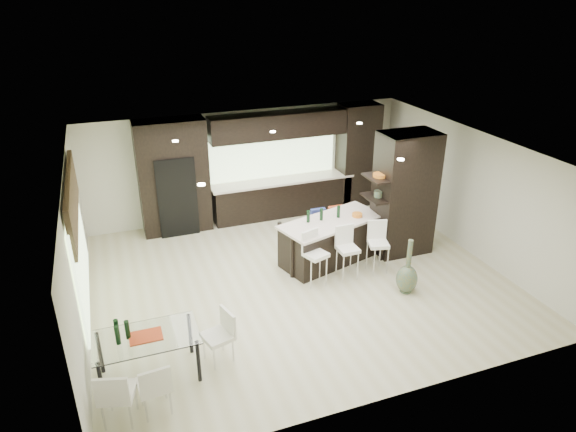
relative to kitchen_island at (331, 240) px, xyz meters
name	(u,v)px	position (x,y,z in m)	size (l,w,h in m)	color
ground	(298,279)	(-0.94, -0.51, -0.47)	(8.00, 8.00, 0.00)	beige
back_wall	(248,164)	(-0.94, 2.99, 0.88)	(8.00, 0.02, 2.70)	beige
left_wall	(77,253)	(-4.94, -0.51, 0.88)	(0.02, 7.00, 2.70)	beige
right_wall	(471,192)	(3.06, -0.51, 0.88)	(0.02, 7.00, 2.70)	beige
ceiling	(299,151)	(-0.94, -0.51, 2.23)	(8.00, 7.00, 0.02)	white
window_left	(79,248)	(-4.90, -0.31, 0.88)	(0.04, 3.20, 1.90)	#B2D199
window_back	(271,154)	(-0.34, 2.95, 1.08)	(3.40, 0.04, 1.20)	#B2D199
stone_accent	(72,199)	(-4.87, -0.31, 1.78)	(0.08, 3.00, 0.80)	brown
ceiling_spots	(295,148)	(-0.94, -0.26, 2.21)	(4.00, 3.00, 0.02)	white
back_cabinetry	(271,165)	(-0.44, 2.66, 0.88)	(6.80, 0.68, 2.70)	black
refrigerator	(175,194)	(-2.84, 2.61, 0.48)	(0.90, 0.68, 1.90)	black
partition_column	(405,194)	(1.66, -0.11, 0.88)	(1.20, 0.80, 2.70)	black
kitchen_island	(331,240)	(0.00, 0.00, 0.00)	(2.25, 0.97, 0.94)	black
stool_left	(316,264)	(-0.69, -0.78, -0.02)	(0.40, 0.40, 0.91)	white
stool_mid	(347,258)	(0.00, -0.78, -0.02)	(0.39, 0.39, 0.89)	white
stool_right	(378,252)	(0.69, -0.78, -0.03)	(0.39, 0.39, 0.88)	white
bench	(332,233)	(0.37, 0.71, -0.22)	(1.27, 0.49, 0.49)	black
floor_vase	(408,266)	(0.85, -1.66, 0.09)	(0.41, 0.41, 1.12)	#4B5A40
dining_table	(149,357)	(-4.08, -2.35, -0.10)	(1.53, 0.86, 0.74)	white
chair_near	(154,388)	(-4.08, -3.08, -0.07)	(0.43, 0.43, 0.79)	white
chair_far	(118,396)	(-4.56, -3.09, -0.05)	(0.45, 0.45, 0.83)	white
chair_end	(218,340)	(-3.02, -2.35, -0.07)	(0.43, 0.43, 0.80)	white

